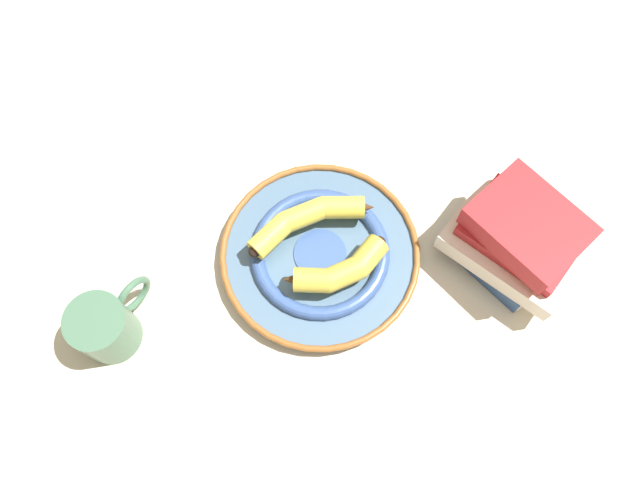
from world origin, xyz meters
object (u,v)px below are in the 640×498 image
at_px(banana_a, 339,271).
at_px(book_stack, 517,239).
at_px(decorative_bowl, 320,254).
at_px(coffee_mug, 105,326).
at_px(banana_b, 308,218).

height_order(banana_a, book_stack, book_stack).
bearing_deg(book_stack, decorative_bowl, -130.72).
bearing_deg(coffee_mug, decorative_bowl, -32.08).
distance_m(decorative_bowl, banana_b, 0.06).
bearing_deg(banana_b, decorative_bowl, 88.63).
bearing_deg(book_stack, coffee_mug, -119.91).
height_order(banana_a, coffee_mug, coffee_mug).
bearing_deg(coffee_mug, banana_b, -23.69).
bearing_deg(banana_a, decorative_bowl, 100.82).
bearing_deg(banana_a, banana_b, 94.20).
distance_m(banana_a, banana_b, 0.10).
relative_size(book_stack, coffee_mug, 1.93).
xyz_separation_m(book_stack, coffee_mug, (0.09, -0.61, -0.02)).
bearing_deg(banana_b, book_stack, 149.27).
bearing_deg(coffee_mug, book_stack, -41.63).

